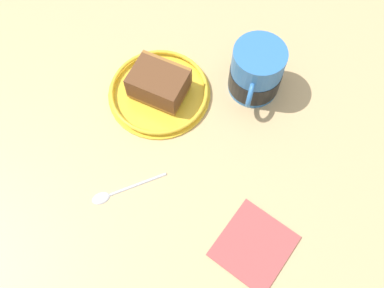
# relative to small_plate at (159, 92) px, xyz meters

# --- Properties ---
(ground_plane) EXTENTS (1.19, 1.19, 0.02)m
(ground_plane) POSITION_rel_small_plate_xyz_m (0.06, -0.03, -0.02)
(ground_plane) COLOR tan
(small_plate) EXTENTS (0.19, 0.19, 0.02)m
(small_plate) POSITION_rel_small_plate_xyz_m (0.00, 0.00, 0.00)
(small_plate) COLOR yellow
(small_plate) RESTS_ON ground_plane
(cake_slice) EXTENTS (0.10, 0.08, 0.05)m
(cake_slice) POSITION_rel_small_plate_xyz_m (-0.00, 0.00, 0.03)
(cake_slice) COLOR #9E662D
(cake_slice) RESTS_ON small_plate
(tea_mug) EXTENTS (0.09, 0.12, 0.10)m
(tea_mug) POSITION_rel_small_plate_xyz_m (0.14, 0.10, 0.04)
(tea_mug) COLOR #3372BF
(tea_mug) RESTS_ON ground_plane
(teaspoon) EXTENTS (0.09, 0.11, 0.01)m
(teaspoon) POSITION_rel_small_plate_xyz_m (0.04, -0.20, -0.00)
(teaspoon) COLOR silver
(teaspoon) RESTS_ON ground_plane
(folded_napkin) EXTENTS (0.12, 0.12, 0.01)m
(folded_napkin) POSITION_rel_small_plate_xyz_m (0.27, -0.16, -0.01)
(folded_napkin) COLOR #B24C4C
(folded_napkin) RESTS_ON ground_plane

